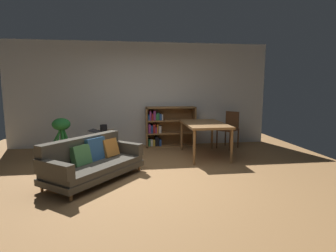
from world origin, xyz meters
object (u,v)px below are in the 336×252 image
(fabric_couch, at_px, (92,160))
(media_console, at_px, (104,145))
(desk_speaker, at_px, (104,130))
(dining_table, at_px, (204,126))
(dining_chair_near, at_px, (229,127))
(potted_floor_plant, at_px, (62,136))
(bookshelf, at_px, (167,127))
(open_laptop, at_px, (100,132))

(fabric_couch, bearing_deg, media_console, 87.44)
(media_console, xyz_separation_m, desk_speaker, (0.03, -0.29, 0.39))
(fabric_couch, bearing_deg, dining_table, 28.31)
(dining_table, relative_size, dining_chair_near, 1.54)
(fabric_couch, distance_m, potted_floor_plant, 1.46)
(media_console, distance_m, dining_table, 2.30)
(potted_floor_plant, bearing_deg, dining_table, 0.37)
(desk_speaker, relative_size, dining_table, 0.16)
(fabric_couch, relative_size, potted_floor_plant, 1.98)
(dining_chair_near, bearing_deg, dining_table, -140.36)
(potted_floor_plant, relative_size, dining_chair_near, 0.99)
(dining_table, xyz_separation_m, dining_chair_near, (0.87, 0.72, -0.16))
(desk_speaker, height_order, potted_floor_plant, potted_floor_plant)
(dining_chair_near, bearing_deg, fabric_couch, -148.30)
(media_console, distance_m, bookshelf, 1.81)
(media_console, relative_size, bookshelf, 0.81)
(desk_speaker, height_order, dining_table, desk_speaker)
(desk_speaker, xyz_separation_m, dining_chair_near, (3.08, 0.78, -0.13))
(potted_floor_plant, bearing_deg, bookshelf, 26.34)
(open_laptop, height_order, dining_chair_near, dining_chair_near)
(media_console, height_order, bookshelf, bookshelf)
(dining_table, distance_m, dining_chair_near, 1.14)
(potted_floor_plant, bearing_deg, open_laptop, 26.66)
(open_laptop, relative_size, desk_speaker, 1.98)
(open_laptop, relative_size, dining_chair_near, 0.50)
(dining_chair_near, bearing_deg, media_console, -171.06)
(media_console, height_order, potted_floor_plant, potted_floor_plant)
(potted_floor_plant, distance_m, dining_chair_near, 4.01)
(desk_speaker, bearing_deg, bookshelf, 38.80)
(fabric_couch, height_order, bookshelf, bookshelf)
(potted_floor_plant, xyz_separation_m, dining_table, (3.08, 0.02, 0.14))
(bookshelf, bearing_deg, fabric_couch, -123.78)
(dining_table, bearing_deg, dining_chair_near, 39.64)
(fabric_couch, bearing_deg, potted_floor_plant, 122.11)
(open_laptop, xyz_separation_m, dining_table, (2.35, -0.35, 0.13))
(open_laptop, height_order, potted_floor_plant, potted_floor_plant)
(dining_chair_near, xyz_separation_m, bookshelf, (-1.57, 0.44, -0.02))
(bookshelf, bearing_deg, desk_speaker, -141.20)
(dining_chair_near, bearing_deg, open_laptop, -173.43)
(open_laptop, xyz_separation_m, potted_floor_plant, (-0.73, -0.37, -0.01))
(desk_speaker, distance_m, bookshelf, 1.94)
(desk_speaker, bearing_deg, media_console, 95.99)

